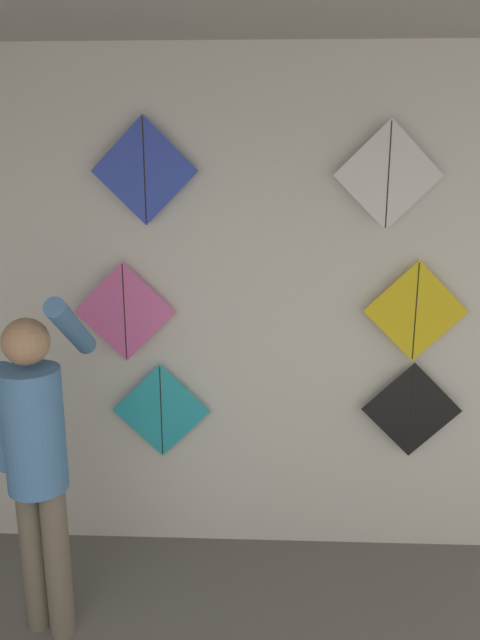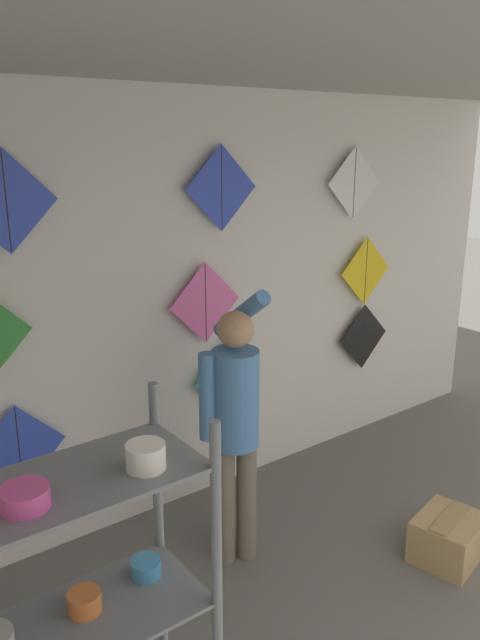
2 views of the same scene
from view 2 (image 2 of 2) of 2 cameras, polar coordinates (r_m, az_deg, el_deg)
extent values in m
cube|color=silver|center=(4.30, -2.39, 1.70)|extent=(5.78, 0.06, 2.80)
cube|color=#A8A399|center=(2.96, 17.54, 22.08)|extent=(5.78, 4.09, 0.04)
cylinder|color=slate|center=(2.33, -6.99, -26.72)|extent=(0.03, 0.03, 1.80)
cube|color=slate|center=(1.87, -17.60, -26.14)|extent=(0.88, 0.33, 0.01)
cube|color=slate|center=(1.62, -18.91, -15.05)|extent=(0.88, 0.33, 0.01)
cylinder|color=orange|center=(1.89, -14.04, -23.71)|extent=(0.09, 0.09, 0.06)
cylinder|color=#3F8CBF|center=(1.98, -8.59, -21.47)|extent=(0.09, 0.09, 0.05)
cylinder|color=#D84C99|center=(1.56, -19.09, -15.11)|extent=(0.11, 0.11, 0.05)
cylinder|color=white|center=(1.64, -8.61, -12.22)|extent=(0.10, 0.10, 0.07)
cylinder|color=#726656|center=(3.88, -1.40, -16.45)|extent=(0.12, 0.12, 0.77)
cylinder|color=#726656|center=(3.92, 0.60, -16.13)|extent=(0.12, 0.12, 0.77)
cylinder|color=#4C7FB7|center=(3.58, -0.42, -7.19)|extent=(0.27, 0.27, 0.58)
sphere|color=tan|center=(3.44, -0.43, -0.86)|extent=(0.21, 0.21, 0.21)
cylinder|color=#4C7FB7|center=(3.53, -3.01, -7.02)|extent=(0.10, 0.10, 0.51)
cylinder|color=#4C7FB7|center=(3.64, 0.09, 0.49)|extent=(0.10, 0.48, 0.37)
cube|color=tan|center=(4.23, 18.48, -18.39)|extent=(0.48, 0.44, 0.27)
cube|color=#A08052|center=(4.15, 18.66, -16.76)|extent=(0.41, 0.19, 0.01)
cube|color=blue|center=(3.87, -19.55, -11.10)|extent=(0.55, 0.01, 0.55)
cylinder|color=black|center=(3.87, -19.54, -11.11)|extent=(0.01, 0.01, 0.53)
sphere|color=white|center=(4.02, -19.05, -15.31)|extent=(0.04, 0.04, 0.04)
sphere|color=white|center=(4.06, -18.95, -16.15)|extent=(0.04, 0.04, 0.04)
sphere|color=white|center=(4.10, -18.86, -16.98)|extent=(0.04, 0.04, 0.04)
cube|color=#28B2C6|center=(4.43, -1.11, -5.25)|extent=(0.55, 0.01, 0.55)
cylinder|color=black|center=(4.43, -1.09, -5.25)|extent=(0.01, 0.01, 0.53)
cube|color=black|center=(5.31, 11.21, -1.51)|extent=(0.55, 0.01, 0.55)
cylinder|color=black|center=(5.31, 11.23, -1.51)|extent=(0.01, 0.01, 0.53)
cube|color=pink|center=(4.15, -3.18, 1.57)|extent=(0.55, 0.01, 0.55)
cylinder|color=black|center=(4.15, -3.17, 1.56)|extent=(0.01, 0.01, 0.53)
cube|color=yellow|center=(5.15, 11.42, 4.42)|extent=(0.55, 0.01, 0.55)
cylinder|color=black|center=(5.15, 11.44, 4.41)|extent=(0.01, 0.01, 0.53)
cube|color=blue|center=(3.50, -20.61, 10.11)|extent=(0.55, 0.01, 0.55)
cylinder|color=black|center=(3.50, -20.60, 10.11)|extent=(0.01, 0.01, 0.53)
cube|color=blue|center=(4.10, -1.71, 11.97)|extent=(0.55, 0.01, 0.55)
cylinder|color=black|center=(4.10, -1.69, 11.96)|extent=(0.01, 0.01, 0.53)
cube|color=white|center=(4.92, 10.40, 12.22)|extent=(0.55, 0.01, 0.55)
cylinder|color=black|center=(4.92, 10.42, 12.22)|extent=(0.01, 0.01, 0.53)
camera|label=1|loc=(2.99, 51.31, 5.78)|focal=35.00mm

